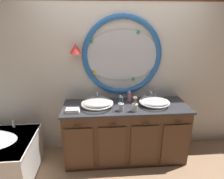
{
  "coord_description": "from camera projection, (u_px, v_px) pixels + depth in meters",
  "views": [
    {
      "loc": [
        -0.31,
        -2.22,
        1.99
      ],
      "look_at": [
        -0.12,
        0.25,
        1.12
      ],
      "focal_mm": 30.25,
      "sensor_mm": 36.0,
      "label": 1
    }
  ],
  "objects": [
    {
      "name": "soap_dispenser",
      "position": [
        129.0,
        96.0,
        2.86
      ],
      "size": [
        0.06,
        0.07,
        0.16
      ],
      "color": "pink",
      "rests_on": "vanity_counter"
    },
    {
      "name": "ground_plane",
      "position": [
        121.0,
        167.0,
        2.77
      ],
      "size": [
        14.0,
        14.0,
        0.0
      ],
      "primitive_type": "plane",
      "color": "tan"
    },
    {
      "name": "toothbrush_holder_right",
      "position": [
        135.0,
        107.0,
        2.52
      ],
      "size": [
        0.08,
        0.08,
        0.22
      ],
      "color": "silver",
      "rests_on": "vanity_counter"
    },
    {
      "name": "faucet_set_left",
      "position": [
        97.0,
        97.0,
        2.88
      ],
      "size": [
        0.21,
        0.13,
        0.13
      ],
      "color": "silver",
      "rests_on": "vanity_counter"
    },
    {
      "name": "vanity_counter",
      "position": [
        125.0,
        132.0,
        2.86
      ],
      "size": [
        1.81,
        0.64,
        0.87
      ],
      "color": "brown",
      "rests_on": "ground_plane"
    },
    {
      "name": "sink_basin_left",
      "position": [
        97.0,
        103.0,
        2.65
      ],
      "size": [
        0.45,
        0.45,
        0.11
      ],
      "color": "white",
      "rests_on": "vanity_counter"
    },
    {
      "name": "folded_hand_towel",
      "position": [
        72.0,
        111.0,
        2.51
      ],
      "size": [
        0.19,
        0.12,
        0.05
      ],
      "color": "white",
      "rests_on": "vanity_counter"
    },
    {
      "name": "back_wall_assembly",
      "position": [
        118.0,
        69.0,
        2.88
      ],
      "size": [
        6.4,
        0.26,
        2.6
      ],
      "color": "silver",
      "rests_on": "ground_plane"
    },
    {
      "name": "toothbrush_holder_left",
      "position": [
        121.0,
        107.0,
        2.54
      ],
      "size": [
        0.08,
        0.08,
        0.22
      ],
      "color": "silver",
      "rests_on": "vanity_counter"
    },
    {
      "name": "sink_basin_right",
      "position": [
        154.0,
        102.0,
        2.71
      ],
      "size": [
        0.44,
        0.44,
        0.1
      ],
      "color": "white",
      "rests_on": "vanity_counter"
    },
    {
      "name": "faucet_set_right",
      "position": [
        150.0,
        96.0,
        2.93
      ],
      "size": [
        0.22,
        0.14,
        0.14
      ],
      "color": "silver",
      "rests_on": "vanity_counter"
    }
  ]
}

